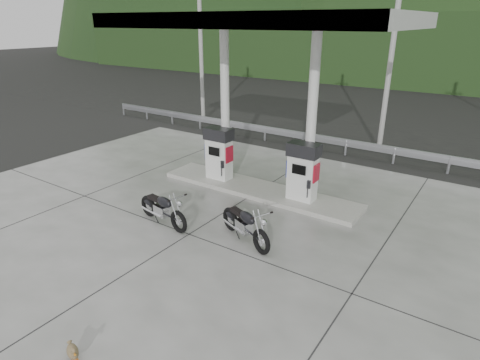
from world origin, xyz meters
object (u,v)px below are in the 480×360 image
Objects in this scene: gas_pump_left at (219,154)px; duck at (73,352)px; gas_pump_right at (303,172)px; motorcycle_left at (163,209)px; motorcycle_right at (245,225)px.

gas_pump_left is 8.38m from duck.
gas_pump_right is 4.35m from motorcycle_left.
motorcycle_left is at bearing -145.51° from motorcycle_right.
gas_pump_left and gas_pump_right have the same top height.
motorcycle_left is 4.94m from duck.
gas_pump_right is at bearing 109.09° from duck.
gas_pump_left is 0.94× the size of motorcycle_left.
duck is (2.79, -7.85, -0.89)m from gas_pump_left.
duck is (2.19, -4.41, -0.30)m from motorcycle_left.
gas_pump_left is at bearing 131.65° from duck.
motorcycle_right reaches higher than motorcycle_left.
gas_pump_right is 7.91m from duck.
motorcycle_left is at bearing 138.45° from duck.
gas_pump_left reaches higher than motorcycle_right.
duck is (-0.24, -4.92, -0.30)m from motorcycle_right.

